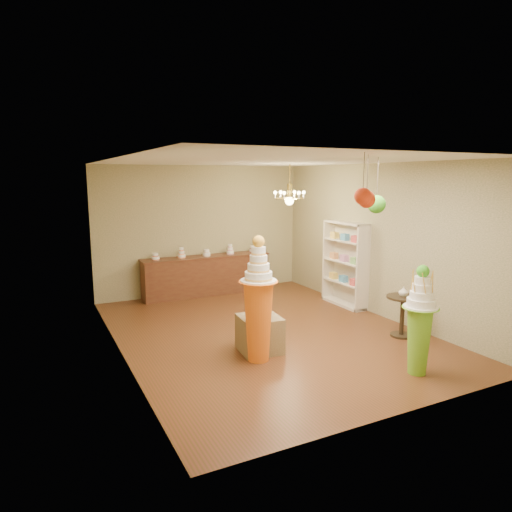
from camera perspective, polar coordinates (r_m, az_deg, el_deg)
name	(u,v)px	position (r m, az deg, el deg)	size (l,w,h in m)	color
floor	(266,332)	(8.27, 1.24, -9.45)	(6.50, 6.50, 0.00)	#522C16
ceiling	(267,161)	(7.81, 1.33, 11.81)	(6.50, 6.50, 0.00)	silver
wall_back	(202,230)	(10.85, -6.78, 3.25)	(5.00, 0.04, 3.00)	#98916A
wall_front	(404,290)	(5.31, 17.98, -4.03)	(5.00, 0.04, 3.00)	#98916A
wall_left	(118,261)	(7.10, -16.85, -0.56)	(0.04, 6.50, 3.00)	#98916A
wall_right	(378,240)	(9.33, 14.99, 1.91)	(0.04, 6.50, 3.00)	#98916A
pedestal_green	(419,327)	(6.78, 19.75, -8.38)	(0.62, 0.62, 1.56)	#69B026
pedestal_orange	(258,311)	(6.82, 0.31, -6.86)	(0.55, 0.55, 1.90)	orange
burlap_riser	(260,334)	(7.31, 0.45, -9.71)	(0.62, 0.62, 0.57)	olive
sideboard	(207,275)	(10.76, -6.17, -2.32)	(3.04, 0.54, 1.16)	#522A19
shelving_unit	(345,264)	(9.93, 11.09, -0.97)	(0.33, 1.20, 1.80)	beige
round_table	(402,310)	(8.30, 17.83, -6.50)	(0.73, 0.73, 0.72)	black
vase	(403,291)	(8.22, 17.96, -4.24)	(0.16, 0.16, 0.17)	beige
pom_red_left	(367,199)	(5.79, 13.65, 6.92)	(0.21, 0.21, 0.65)	#463C32
pom_green_mid	(376,204)	(6.58, 14.82, 6.27)	(0.25, 0.25, 0.77)	#463C32
pom_red_right	(363,196)	(5.30, 13.21, 7.29)	(0.19, 0.19, 0.58)	#463C32
chandelier	(289,198)	(9.48, 4.20, 7.21)	(0.87, 0.87, 0.85)	gold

